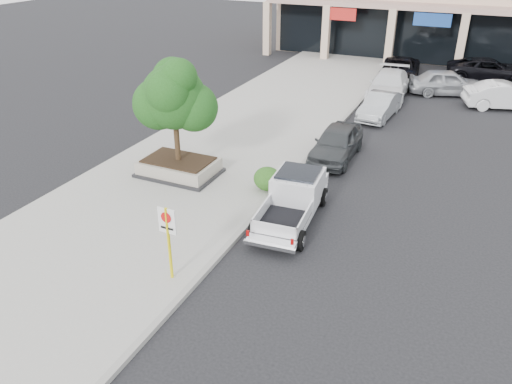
% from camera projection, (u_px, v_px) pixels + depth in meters
% --- Properties ---
extents(ground, '(120.00, 120.00, 0.00)m').
position_uv_depth(ground, '(272.00, 260.00, 15.54)').
color(ground, black).
rests_on(ground, ground).
extents(sidewalk, '(8.00, 52.00, 0.15)m').
position_uv_depth(sidewalk, '(212.00, 158.00, 22.38)').
color(sidewalk, gray).
rests_on(sidewalk, ground).
extents(curb, '(0.20, 52.00, 0.15)m').
position_uv_depth(curb, '(294.00, 174.00, 20.91)').
color(curb, gray).
rests_on(curb, ground).
extents(planter, '(3.20, 2.20, 0.68)m').
position_uv_depth(planter, '(179.00, 167.00, 20.57)').
color(planter, black).
rests_on(planter, sidewalk).
extents(planter_tree, '(2.90, 2.55, 4.00)m').
position_uv_depth(planter_tree, '(179.00, 97.00, 19.29)').
color(planter_tree, '#312213').
rests_on(planter_tree, planter).
extents(no_parking_sign, '(0.55, 0.09, 2.30)m').
position_uv_depth(no_parking_sign, '(168.00, 234.00, 13.83)').
color(no_parking_sign, yellow).
rests_on(no_parking_sign, sidewalk).
extents(hedge, '(1.10, 0.99, 0.93)m').
position_uv_depth(hedge, '(268.00, 179.00, 19.25)').
color(hedge, '#214614').
rests_on(hedge, sidewalk).
extents(pickup_truck, '(2.22, 5.03, 1.54)m').
position_uv_depth(pickup_truck, '(291.00, 202.00, 17.28)').
color(pickup_truck, silver).
rests_on(pickup_truck, ground).
extents(curb_car_a, '(1.79, 4.32, 1.46)m').
position_uv_depth(curb_car_a, '(336.00, 143.00, 22.26)').
color(curb_car_a, '#323537').
rests_on(curb_car_a, ground).
extents(curb_car_b, '(1.73, 4.15, 1.33)m').
position_uv_depth(curb_car_b, '(380.00, 106.00, 27.20)').
color(curb_car_b, '#A2A6AA').
rests_on(curb_car_b, ground).
extents(curb_car_c, '(2.60, 5.60, 1.58)m').
position_uv_depth(curb_car_c, '(388.00, 85.00, 30.44)').
color(curb_car_c, silver).
rests_on(curb_car_c, ground).
extents(curb_car_d, '(2.96, 5.55, 1.48)m').
position_uv_depth(curb_car_d, '(400.00, 70.00, 34.13)').
color(curb_car_d, black).
rests_on(curb_car_d, ground).
extents(lot_car_a, '(5.01, 3.25, 1.59)m').
position_uv_depth(lot_car_a, '(448.00, 82.00, 31.02)').
color(lot_car_a, '#A5A7AD').
rests_on(lot_car_a, ground).
extents(lot_car_b, '(4.85, 2.92, 1.51)m').
position_uv_depth(lot_car_b, '(506.00, 96.00, 28.59)').
color(lot_car_b, silver).
rests_on(lot_car_b, ground).
extents(lot_car_d, '(5.81, 3.46, 1.51)m').
position_uv_depth(lot_car_d, '(489.00, 70.00, 34.03)').
color(lot_car_d, black).
rests_on(lot_car_d, ground).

